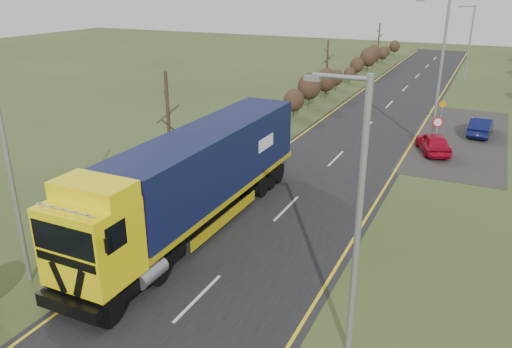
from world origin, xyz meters
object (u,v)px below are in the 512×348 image
Objects in this scene: lorry at (196,175)px; car_red_hatchback at (433,143)px; car_blue_sedan at (481,126)px; streetlight_near at (356,213)px; speed_sign at (437,128)px.

car_red_hatchback is (7.97, 15.14, -1.80)m from lorry.
car_blue_sedan is 0.49× the size of streetlight_near.
streetlight_near is at bearing 68.53° from car_red_hatchback.
streetlight_near is at bearing 88.31° from car_blue_sedan.
car_blue_sedan is 1.68× the size of speed_sign.
lorry is 17.17m from speed_sign.
car_blue_sedan is (2.53, 5.49, 0.00)m from car_red_hatchback.
lorry reaches higher than car_blue_sedan.
car_red_hatchback is 20.42m from streetlight_near.
lorry is 9.64m from streetlight_near.
streetlight_near reaches higher than lorry.
lorry is 4.09× the size of car_red_hatchback.
car_red_hatchback is at bearing 171.70° from speed_sign.
car_red_hatchback is 1.62× the size of speed_sign.
car_blue_sedan is at bearing -136.40° from car_red_hatchback.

